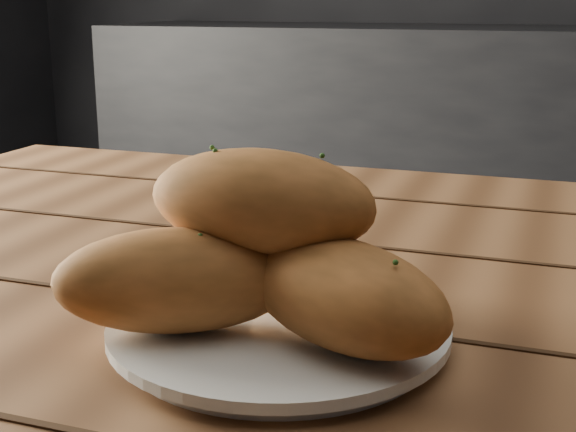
# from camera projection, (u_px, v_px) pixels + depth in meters

# --- Properties ---
(counter) EXTENTS (2.80, 0.60, 0.90)m
(counter) POSITION_uv_depth(u_px,v_px,m) (521.00, 168.00, 2.62)
(counter) COLOR black
(counter) RESTS_ON ground
(table) EXTENTS (1.58, 0.95, 0.75)m
(table) POSITION_uv_depth(u_px,v_px,m) (469.00, 393.00, 0.69)
(table) COLOR brown
(table) RESTS_ON ground
(plate) EXTENTS (0.24, 0.24, 0.02)m
(plate) POSITION_uv_depth(u_px,v_px,m) (279.00, 331.00, 0.57)
(plate) COLOR silver
(plate) RESTS_ON table
(bread_rolls) EXTENTS (0.30, 0.26, 0.12)m
(bread_rolls) POSITION_uv_depth(u_px,v_px,m) (269.00, 255.00, 0.56)
(bread_rolls) COLOR #C06E35
(bread_rolls) RESTS_ON plate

